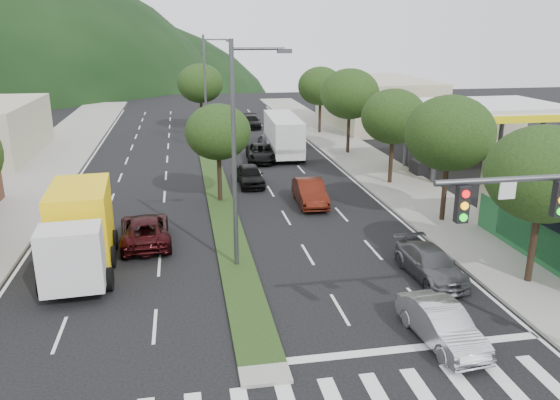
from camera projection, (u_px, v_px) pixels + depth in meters
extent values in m
plane|color=black|center=(263.00, 368.00, 17.44)|extent=(160.00, 160.00, 0.00)
cube|color=gray|center=(372.00, 166.00, 43.03)|extent=(5.00, 90.00, 0.15)
cube|color=gray|center=(30.00, 181.00, 38.69)|extent=(6.00, 90.00, 0.15)
cube|color=#193212|center=(211.00, 164.00, 43.73)|extent=(1.60, 56.00, 0.12)
cylinder|color=#47494C|center=(533.00, 178.00, 15.45)|extent=(6.00, 0.18, 0.18)
cube|color=black|center=(559.00, 199.00, 15.62)|extent=(0.35, 0.25, 1.05)
cube|color=black|center=(462.00, 204.00, 15.11)|extent=(0.35, 0.25, 1.05)
cube|color=silver|center=(474.00, 107.00, 39.86)|extent=(12.00, 8.00, 0.50)
cube|color=yellow|center=(474.00, 111.00, 39.96)|extent=(12.20, 8.20, 0.50)
cylinder|color=#47494C|center=(435.00, 152.00, 37.63)|extent=(0.36, 0.36, 4.60)
cylinder|color=#47494C|center=(540.00, 148.00, 38.99)|extent=(0.36, 0.36, 4.60)
cylinder|color=#47494C|center=(407.00, 138.00, 42.33)|extent=(0.36, 0.36, 4.60)
cylinder|color=#47494C|center=(501.00, 135.00, 43.69)|extent=(0.36, 0.36, 4.60)
cube|color=black|center=(418.00, 168.00, 40.50)|extent=(0.80, 1.60, 1.10)
cube|color=black|center=(516.00, 164.00, 41.86)|extent=(0.80, 1.60, 1.10)
cube|color=#B4AF8F|center=(376.00, 102.00, 61.33)|extent=(10.00, 16.00, 5.20)
cylinder|color=black|center=(533.00, 240.00, 22.65)|extent=(0.28, 0.28, 3.64)
ellipsoid|color=black|center=(543.00, 174.00, 21.80)|extent=(4.60, 4.60, 3.91)
cylinder|color=black|center=(445.00, 187.00, 30.14)|extent=(0.28, 0.28, 3.81)
ellipsoid|color=black|center=(450.00, 133.00, 29.26)|extent=(4.80, 4.80, 4.08)
cylinder|color=black|center=(391.00, 157.00, 37.69)|extent=(0.28, 0.28, 3.58)
ellipsoid|color=black|center=(394.00, 116.00, 36.86)|extent=(4.40, 4.40, 3.74)
cylinder|color=black|center=(348.00, 130.00, 47.04)|extent=(0.28, 0.28, 3.92)
ellipsoid|color=black|center=(350.00, 94.00, 46.13)|extent=(5.00, 5.00, 4.25)
cylinder|color=black|center=(320.00, 115.00, 56.47)|extent=(0.28, 0.28, 3.70)
ellipsoid|color=black|center=(320.00, 86.00, 55.61)|extent=(4.60, 4.60, 3.91)
cylinder|color=black|center=(219.00, 174.00, 33.82)|extent=(0.28, 0.28, 3.36)
ellipsoid|color=black|center=(218.00, 132.00, 33.03)|extent=(4.00, 4.00, 3.40)
cylinder|color=black|center=(201.00, 112.00, 58.18)|extent=(0.28, 0.28, 3.81)
ellipsoid|color=black|center=(200.00, 83.00, 57.29)|extent=(4.80, 4.80, 4.08)
cylinder|color=#47494C|center=(234.00, 160.00, 23.47)|extent=(0.20, 0.20, 10.00)
cylinder|color=#47494C|center=(258.00, 49.00, 22.29)|extent=(2.20, 0.12, 0.12)
cube|color=#47494C|center=(285.00, 51.00, 22.51)|extent=(0.60, 0.25, 0.18)
cylinder|color=#47494C|center=(205.00, 95.00, 46.96)|extent=(0.20, 0.20, 10.00)
cylinder|color=#47494C|center=(216.00, 39.00, 45.78)|extent=(2.20, 0.12, 0.12)
cube|color=#47494C|center=(229.00, 41.00, 46.00)|extent=(0.60, 0.25, 0.18)
imported|color=#A7AAAF|center=(442.00, 324.00, 18.67)|extent=(1.80, 4.25, 1.36)
imported|color=black|center=(145.00, 230.00, 27.46)|extent=(2.75, 5.33, 1.44)
imported|color=black|center=(250.00, 175.00, 37.85)|extent=(1.79, 4.23, 1.43)
imported|color=#4F4F54|center=(430.00, 263.00, 23.66)|extent=(2.05, 4.56, 1.30)
imported|color=#4A160C|center=(310.00, 192.00, 33.66)|extent=(1.81, 4.69, 1.52)
imported|color=black|center=(261.00, 153.00, 44.84)|extent=(2.63, 5.13, 1.38)
imported|color=#46454A|center=(267.00, 142.00, 49.78)|extent=(1.47, 3.62, 1.23)
imported|color=black|center=(251.00, 122.00, 60.51)|extent=(1.99, 4.62, 1.33)
cube|color=silver|center=(72.00, 258.00, 21.41)|extent=(2.51, 1.91, 2.53)
cube|color=yellow|center=(81.00, 222.00, 25.15)|extent=(2.81, 4.76, 3.41)
cube|color=black|center=(83.00, 257.00, 24.74)|extent=(2.60, 6.50, 0.33)
cylinder|color=black|center=(109.00, 279.00, 22.51)|extent=(0.39, 1.01, 0.99)
cylinder|color=black|center=(43.00, 286.00, 21.93)|extent=(0.39, 1.01, 0.99)
cylinder|color=black|center=(111.00, 257.00, 24.73)|extent=(0.39, 1.01, 0.99)
cylinder|color=black|center=(52.00, 262.00, 24.15)|extent=(0.39, 1.01, 0.99)
cylinder|color=black|center=(113.00, 240.00, 26.74)|extent=(0.39, 1.01, 0.99)
cylinder|color=black|center=(59.00, 244.00, 26.16)|extent=(0.39, 1.01, 0.99)
cube|color=silver|center=(283.00, 133.00, 46.88)|extent=(2.78, 8.75, 2.88)
cube|color=slate|center=(283.00, 141.00, 47.10)|extent=(2.84, 8.75, 0.34)
cylinder|color=black|center=(265.00, 142.00, 50.43)|extent=(0.37, 0.88, 0.87)
cylinder|color=black|center=(291.00, 142.00, 50.74)|extent=(0.37, 0.88, 0.87)
cylinder|color=black|center=(266.00, 145.00, 49.45)|extent=(0.37, 0.88, 0.87)
cylinder|color=black|center=(292.00, 144.00, 49.76)|extent=(0.37, 0.88, 0.87)
cylinder|color=black|center=(274.00, 158.00, 44.21)|extent=(0.37, 0.88, 0.87)
cylinder|color=black|center=(303.00, 157.00, 44.52)|extent=(0.37, 0.88, 0.87)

